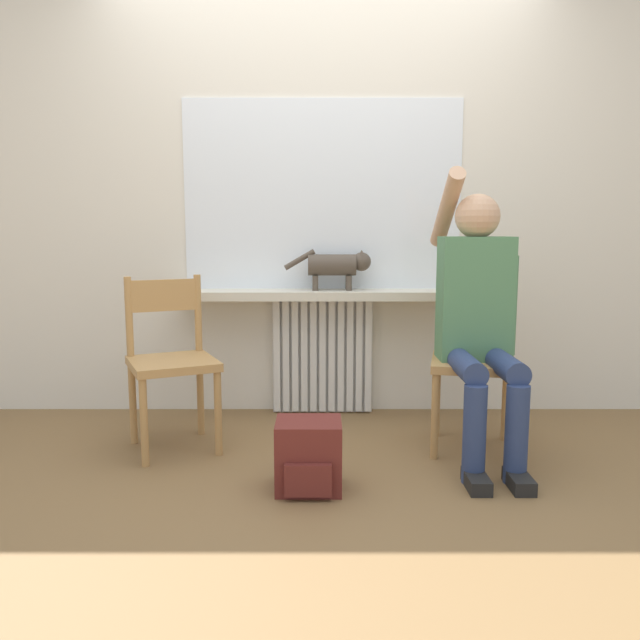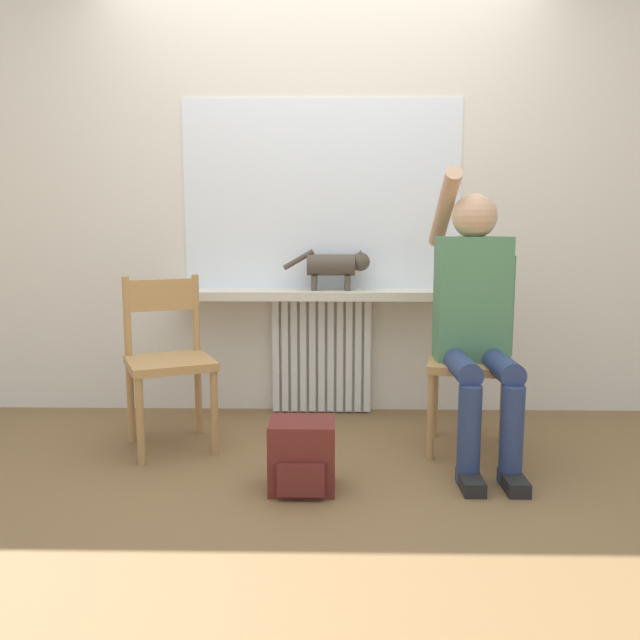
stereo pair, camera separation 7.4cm
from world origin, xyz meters
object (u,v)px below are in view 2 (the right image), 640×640
object	(u,v)px
cat	(337,265)
backpack	(302,456)
chair_right	(470,359)
person	(476,311)
chair_left	(168,358)

from	to	relation	value
cat	backpack	xyz separation A→B (m)	(-0.15, -1.08, -0.74)
chair_right	backpack	distance (m)	1.01
person	chair_left	bearing A→B (deg)	176.08
chair_left	chair_right	distance (m)	1.49
chair_left	backpack	xyz separation A→B (m)	(0.69, -0.52, -0.31)
person	backpack	size ratio (longest dim) A/B	4.67
person	cat	xyz separation A→B (m)	(-0.65, 0.66, 0.18)
backpack	chair_right	bearing A→B (deg)	33.09
chair_left	backpack	world-z (taller)	chair_left
chair_left	backpack	bearing A→B (deg)	-61.91
chair_right	person	size ratio (longest dim) A/B	0.62
chair_left	chair_right	size ratio (longest dim) A/B	1.00
chair_right	chair_left	bearing A→B (deg)	-167.85
chair_right	person	distance (m)	0.27
chair_right	person	xyz separation A→B (m)	(-0.01, -0.10, 0.25)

